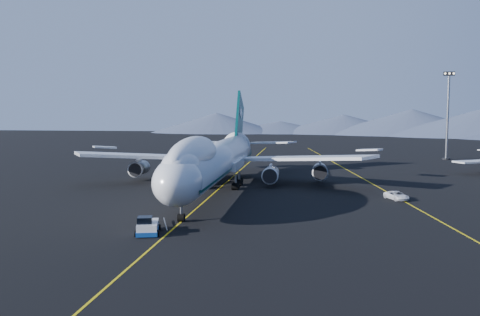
# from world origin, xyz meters

# --- Properties ---
(ground) EXTENTS (500.00, 500.00, 0.00)m
(ground) POSITION_xyz_m (0.00, 0.00, 0.00)
(ground) COLOR black
(ground) RESTS_ON ground
(taxiway_line_main) EXTENTS (0.25, 220.00, 0.01)m
(taxiway_line_main) POSITION_xyz_m (0.00, 0.00, 0.01)
(taxiway_line_main) COLOR #D8BC0C
(taxiway_line_main) RESTS_ON ground
(taxiway_line_side) EXTENTS (28.08, 198.09, 0.01)m
(taxiway_line_side) POSITION_xyz_m (30.00, 10.00, 0.01)
(taxiway_line_side) COLOR #D8BC0C
(taxiway_line_side) RESTS_ON ground
(boeing_747) EXTENTS (59.62, 72.43, 19.37)m
(boeing_747) POSITION_xyz_m (0.00, 0.03, 5.81)
(boeing_747) COLOR silver
(boeing_747) RESTS_ON ground
(pushback_tug) EXTENTS (3.75, 5.45, 2.18)m
(pushback_tug) POSITION_xyz_m (-2.41, -33.59, 0.69)
(pushback_tug) COLOR silver
(pushback_tug) RESTS_ON ground
(service_van) EXTENTS (4.13, 5.50, 1.39)m
(service_van) POSITION_xyz_m (31.32, -4.97, 0.69)
(service_van) COLOR white
(service_van) RESTS_ON ground
(floodlight_mast) EXTENTS (3.19, 2.39, 25.84)m
(floodlight_mast) POSITION_xyz_m (57.02, 69.25, 13.09)
(floodlight_mast) COLOR black
(floodlight_mast) RESTS_ON ground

